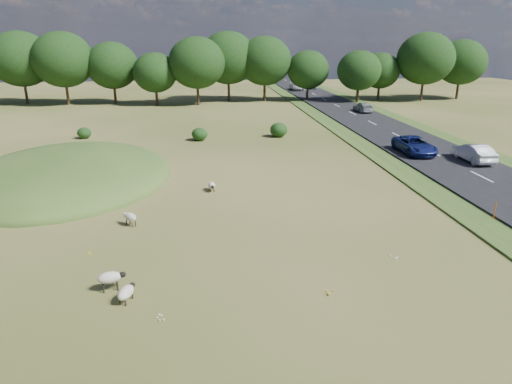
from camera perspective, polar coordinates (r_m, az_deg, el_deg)
ground at (r=44.77m, az=-4.86°, el=5.18°), size 160.00×160.00×0.00m
mound at (r=38.59m, az=-22.57°, el=1.61°), size 16.00×20.00×4.00m
road at (r=58.46m, az=15.00°, el=7.90°), size 8.00×150.00×0.25m
treeline at (r=79.08m, az=-6.63°, el=15.73°), size 96.28×14.66×11.70m
shrubs at (r=50.34m, az=-5.43°, el=7.50°), size 22.94×4.11×1.58m
marker_post at (r=30.57m, az=27.68°, el=-2.17°), size 0.06×0.06×1.20m
sheep_0 at (r=19.93m, az=-15.92°, el=-11.95°), size 0.83×1.24×0.69m
sheep_1 at (r=32.63m, az=-5.55°, el=0.82°), size 0.60×1.16×0.66m
sheep_2 at (r=20.83m, az=-17.76°, el=-10.16°), size 1.26×0.77×0.88m
sheep_3 at (r=27.40m, az=-15.47°, el=-3.02°), size 1.01×1.01×0.79m
car_0 at (r=101.44m, az=6.90°, el=13.16°), size 2.04×5.03×1.46m
car_1 at (r=44.81m, az=19.21°, el=5.55°), size 2.54×5.50×1.53m
car_2 at (r=43.77m, az=25.56°, el=4.48°), size 1.63×4.69×1.54m
car_3 at (r=97.56m, az=5.09°, el=12.99°), size 2.37×5.13×1.43m
car_5 at (r=69.34m, az=13.24°, el=10.30°), size 1.87×4.61×1.34m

